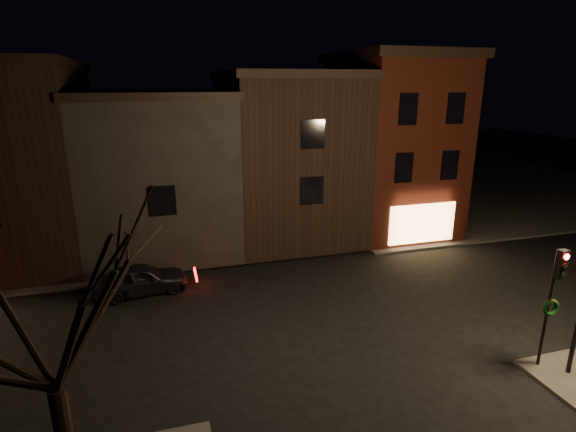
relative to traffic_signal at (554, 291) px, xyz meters
name	(u,v)px	position (x,y,z in m)	size (l,w,h in m)	color
ground	(319,313)	(-5.60, 5.51, -2.81)	(120.00, 120.00, 0.00)	black
sidewalk_far_right	(448,181)	(14.40, 25.51, -2.75)	(30.00, 30.00, 0.12)	#2D2B28
corner_building	(391,142)	(2.40, 14.98, 2.59)	(6.50, 8.50, 10.50)	#44150C
row_building_a	(285,154)	(-4.10, 16.01, 2.03)	(7.30, 10.30, 9.40)	black
row_building_b	(160,168)	(-11.35, 16.01, 1.53)	(7.80, 10.30, 8.40)	black
row_building_c	(12,161)	(-18.60, 16.01, 2.28)	(7.30, 10.30, 9.90)	black
traffic_signal	(554,291)	(0.00, 0.00, 0.00)	(0.58, 0.38, 4.05)	black
bare_tree_left	(39,287)	(-13.60, -1.49, 2.63)	(5.60, 5.60, 7.50)	black
parked_car_a	(141,279)	(-12.54, 9.34, -2.13)	(1.59, 3.96, 1.35)	black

